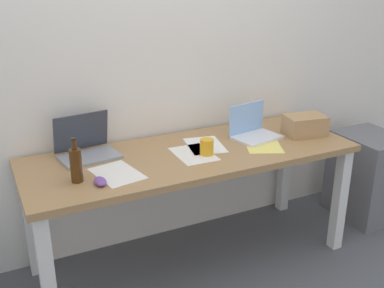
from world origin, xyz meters
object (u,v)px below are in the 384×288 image
Objects in this scene: beer_bottle at (76,164)px; laptop_left at (87,147)px; desk at (192,166)px; cardboard_box at (305,125)px; filing_cabinet at (367,176)px; laptop_right at (253,131)px; computer_mouse at (100,181)px; coffee_mug at (207,147)px.

laptop_left is at bearing 67.88° from beer_bottle.
desk is 0.74m from beer_bottle.
cardboard_box reaches higher than filing_cabinet.
cardboard_box is (1.37, -0.25, 0.01)m from laptop_left.
laptop_left is 1.10× the size of laptop_right.
computer_mouse is at bearing -167.08° from laptop_right.
cardboard_box is 2.68× the size of coffee_mug.
coffee_mug is (0.76, 0.03, -0.05)m from beer_bottle.
coffee_mug is (0.67, 0.12, 0.03)m from computer_mouse.
laptop_right is (1.04, -0.15, -0.01)m from laptop_left.
coffee_mug is at bearing -177.76° from cardboard_box.
laptop_left reaches higher than laptop_right.
cardboard_box is at bearing 2.24° from coffee_mug.
laptop_right is at bearing -8.39° from laptop_left.
cardboard_box reaches higher than coffee_mug.
desk is 3.09× the size of filing_cabinet.
computer_mouse is 2.09m from filing_cabinet.
laptop_right is 3.37× the size of coffee_mug.
cardboard_box is (1.40, 0.15, 0.05)m from computer_mouse.
beer_bottle is at bearing -177.66° from coffee_mug.
desk is 1.47m from filing_cabinet.
cardboard_box is at bearing -10.49° from laptop_left.
computer_mouse reaches higher than desk.
beer_bottle is 2.37× the size of computer_mouse.
cardboard_box reaches higher than desk.
cardboard_box is at bearing 4.71° from computer_mouse.
laptop_left is 1.49× the size of beer_bottle.
coffee_mug is at bearing -162.34° from laptop_right.
coffee_mug is 0.15× the size of filing_cabinet.
laptop_right is 0.35m from cardboard_box.
beer_bottle is at bearing -177.71° from cardboard_box.
laptop_right is at bearing 6.45° from desk.
laptop_left is 0.34m from beer_bottle.
computer_mouse is at bearing -94.63° from laptop_left.
desk is 20.79× the size of coffee_mug.
laptop_right is 1.18m from beer_bottle.
laptop_left is 3.72× the size of coffee_mug.
beer_bottle is 0.76m from coffee_mug.
cardboard_box is 0.40× the size of filing_cabinet.
laptop_right is 1.35× the size of beer_bottle.
laptop_left reaches higher than desk.
computer_mouse is at bearing -170.07° from coffee_mug.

